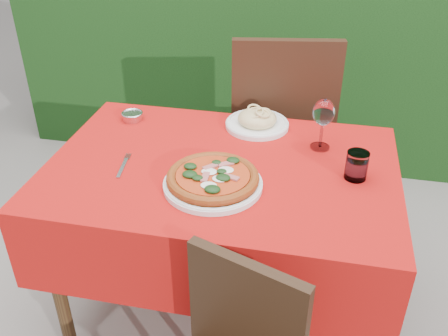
% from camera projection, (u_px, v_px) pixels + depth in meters
% --- Properties ---
extents(ground, '(60.00, 60.00, 0.00)m').
position_uv_depth(ground, '(222.00, 309.00, 2.20)').
color(ground, slate).
rests_on(ground, ground).
extents(hedge, '(3.20, 0.55, 1.78)m').
position_uv_depth(hedge, '(276.00, 10.00, 3.00)').
color(hedge, black).
rests_on(hedge, ground).
extents(dining_table, '(1.26, 0.86, 0.75)m').
position_uv_depth(dining_table, '(222.00, 199.00, 1.88)').
color(dining_table, '#402C14').
rests_on(dining_table, ground).
extents(chair_far, '(0.55, 0.55, 1.05)m').
position_uv_depth(chair_far, '(281.00, 124.00, 2.41)').
color(chair_far, black).
rests_on(chair_far, ground).
extents(pizza_plate, '(0.40, 0.40, 0.06)m').
position_uv_depth(pizza_plate, '(213.00, 180.00, 1.67)').
color(pizza_plate, white).
rests_on(pizza_plate, dining_table).
extents(pasta_plate, '(0.26, 0.26, 0.07)m').
position_uv_depth(pasta_plate, '(257.00, 121.00, 2.05)').
color(pasta_plate, white).
rests_on(pasta_plate, dining_table).
extents(water_glass, '(0.08, 0.08, 0.10)m').
position_uv_depth(water_glass, '(356.00, 167.00, 1.71)').
color(water_glass, silver).
rests_on(water_glass, dining_table).
extents(wine_glass, '(0.08, 0.08, 0.20)m').
position_uv_depth(wine_glass, '(324.00, 114.00, 1.84)').
color(wine_glass, silver).
rests_on(wine_glass, dining_table).
extents(fork, '(0.05, 0.18, 0.00)m').
position_uv_depth(fork, '(122.00, 168.00, 1.78)').
color(fork, '#ADADB4').
rests_on(fork, dining_table).
extents(steel_ramekin, '(0.08, 0.08, 0.03)m').
position_uv_depth(steel_ramekin, '(132.00, 117.00, 2.11)').
color(steel_ramekin, silver).
rests_on(steel_ramekin, dining_table).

